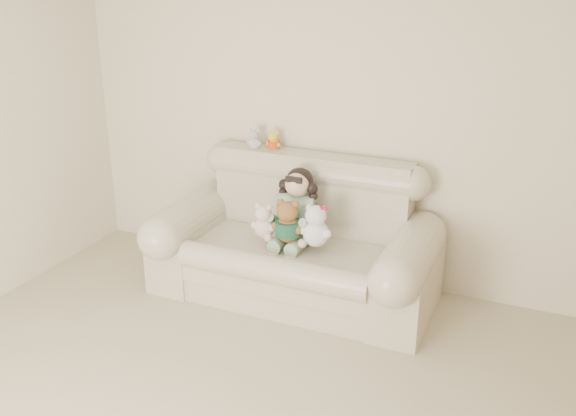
{
  "coord_description": "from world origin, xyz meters",
  "views": [
    {
      "loc": [
        1.51,
        -2.04,
        2.4
      ],
      "look_at": [
        -0.21,
        1.9,
        0.75
      ],
      "focal_mm": 40.1,
      "sensor_mm": 36.0,
      "label": 1
    }
  ],
  "objects_px": {
    "sofa": "(293,233)",
    "white_cat": "(316,221)",
    "seated_child": "(297,205)",
    "cream_teddy": "(264,218)",
    "brown_teddy": "(288,217)"
  },
  "relations": [
    {
      "from": "sofa",
      "to": "white_cat",
      "type": "distance_m",
      "value": 0.3
    },
    {
      "from": "sofa",
      "to": "brown_teddy",
      "type": "xyz_separation_m",
      "value": [
        0.01,
        -0.12,
        0.17
      ]
    },
    {
      "from": "seated_child",
      "to": "white_cat",
      "type": "height_order",
      "value": "seated_child"
    },
    {
      "from": "brown_teddy",
      "to": "cream_teddy",
      "type": "relative_size",
      "value": 1.23
    },
    {
      "from": "sofa",
      "to": "white_cat",
      "type": "relative_size",
      "value": 5.59
    },
    {
      "from": "seated_child",
      "to": "white_cat",
      "type": "bearing_deg",
      "value": -44.49
    },
    {
      "from": "sofa",
      "to": "brown_teddy",
      "type": "relative_size",
      "value": 5.54
    },
    {
      "from": "brown_teddy",
      "to": "cream_teddy",
      "type": "distance_m",
      "value": 0.19
    },
    {
      "from": "seated_child",
      "to": "white_cat",
      "type": "relative_size",
      "value": 1.54
    },
    {
      "from": "sofa",
      "to": "cream_teddy",
      "type": "xyz_separation_m",
      "value": [
        -0.18,
        -0.12,
        0.14
      ]
    },
    {
      "from": "seated_child",
      "to": "white_cat",
      "type": "distance_m",
      "value": 0.29
    },
    {
      "from": "brown_teddy",
      "to": "white_cat",
      "type": "relative_size",
      "value": 1.01
    },
    {
      "from": "white_cat",
      "to": "cream_teddy",
      "type": "relative_size",
      "value": 1.22
    },
    {
      "from": "seated_child",
      "to": "cream_teddy",
      "type": "height_order",
      "value": "seated_child"
    },
    {
      "from": "seated_child",
      "to": "cream_teddy",
      "type": "distance_m",
      "value": 0.28
    }
  ]
}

